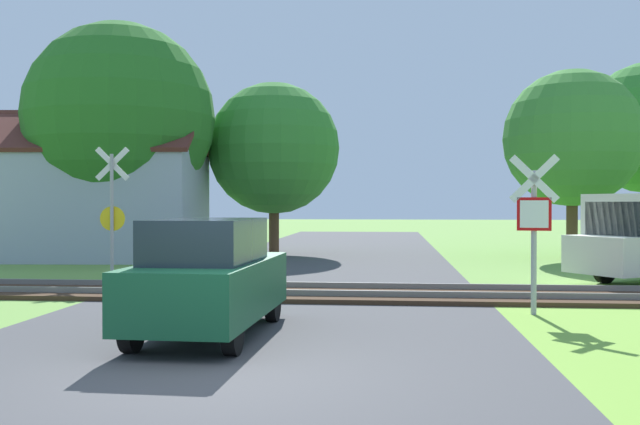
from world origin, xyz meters
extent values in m
plane|color=#6B9942|center=(0.00, 0.00, 0.00)|extent=(160.00, 160.00, 0.00)
cube|color=#424244|center=(0.00, 2.00, 0.00)|extent=(8.23, 80.00, 0.01)
cube|color=#422D1E|center=(0.00, 7.31, 0.05)|extent=(60.00, 2.60, 0.10)
cube|color=slate|center=(0.00, 8.03, 0.16)|extent=(60.00, 0.08, 0.12)
cube|color=slate|center=(0.00, 6.60, 0.16)|extent=(60.00, 0.08, 0.12)
cylinder|color=#9E9EA5|center=(4.69, 5.13, 1.30)|extent=(0.10, 0.10, 2.61)
cube|color=red|center=(4.68, 5.06, 1.82)|extent=(0.60, 0.13, 0.60)
cube|color=white|center=(4.67, 5.04, 1.82)|extent=(0.49, 0.09, 0.49)
cube|color=white|center=(4.68, 5.06, 2.46)|extent=(0.87, 0.17, 0.88)
cube|color=white|center=(4.68, 5.06, 2.46)|extent=(0.87, 0.17, 0.88)
cylinder|color=#9E9EA5|center=(-5.01, 9.66, 1.64)|extent=(0.09, 0.09, 3.28)
cube|color=white|center=(-5.01, 9.72, 3.03)|extent=(0.87, 0.13, 0.88)
cube|color=white|center=(-5.01, 9.72, 3.03)|extent=(0.87, 0.13, 0.88)
cylinder|color=yellow|center=(-5.01, 9.73, 1.62)|extent=(0.64, 0.11, 0.64)
cube|color=#99A3B7|center=(-8.75, 16.83, 1.91)|extent=(8.23, 5.47, 3.82)
cube|color=#562823|center=(-8.66, 15.61, 4.53)|extent=(8.47, 3.37, 1.70)
cube|color=#562823|center=(-8.83, 18.06, 4.53)|extent=(8.47, 3.37, 1.70)
cube|color=brown|center=(-6.58, 16.99, 4.46)|extent=(0.53, 0.53, 1.10)
cylinder|color=#513823|center=(-2.46, 19.93, 1.12)|extent=(0.40, 0.40, 2.24)
sphere|color=#337A2D|center=(-2.46, 19.93, 4.19)|extent=(5.20, 5.20, 5.20)
cylinder|color=#513823|center=(-7.56, 16.83, 1.28)|extent=(0.34, 0.34, 2.56)
sphere|color=#286B23|center=(-7.56, 16.83, 5.11)|extent=(6.78, 6.78, 6.78)
cylinder|color=#513823|center=(8.63, 18.25, 1.25)|extent=(0.40, 0.40, 2.51)
sphere|color=#3D8433|center=(8.63, 18.25, 4.35)|extent=(4.91, 4.91, 4.91)
cube|color=silver|center=(7.06, 9.24, 0.79)|extent=(1.57, 1.90, 0.90)
cube|color=#19232D|center=(7.37, 9.44, 1.62)|extent=(0.91, 1.38, 0.85)
cube|color=navy|center=(8.60, 11.37, 0.96)|extent=(3.18, 2.06, 0.16)
cylinder|color=black|center=(7.49, 10.45, 0.34)|extent=(0.67, 0.52, 0.68)
cube|color=#144C2D|center=(-0.63, 2.59, 0.72)|extent=(1.77, 4.05, 0.84)
cube|color=#19232D|center=(-0.63, 2.39, 1.46)|extent=(1.47, 2.25, 0.64)
cylinder|color=black|center=(0.12, 3.92, 0.30)|extent=(0.20, 0.61, 0.60)
cylinder|color=black|center=(-1.28, 3.97, 0.30)|extent=(0.20, 0.61, 0.60)
cylinder|color=black|center=(0.03, 1.20, 0.30)|extent=(0.20, 0.61, 0.60)
cylinder|color=black|center=(-1.37, 1.25, 0.30)|extent=(0.20, 0.61, 0.60)
camera|label=1|loc=(2.08, -8.02, 2.02)|focal=40.00mm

